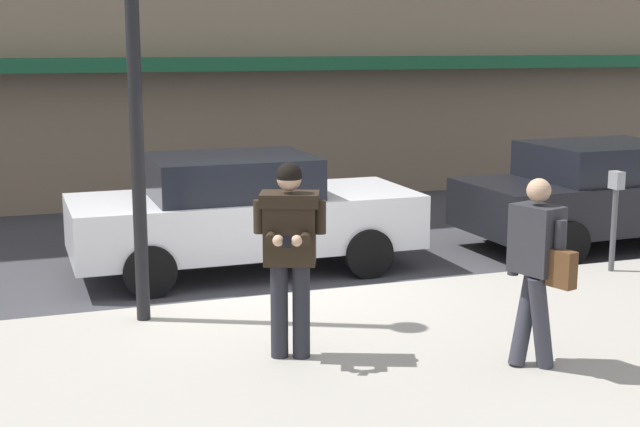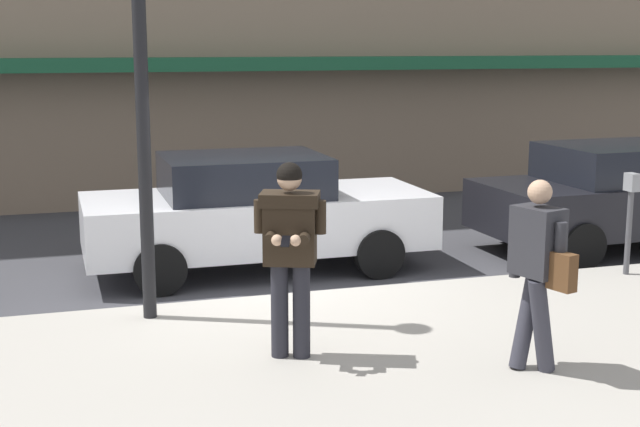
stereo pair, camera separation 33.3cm
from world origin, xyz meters
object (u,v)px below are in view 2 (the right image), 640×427
Objects in this scene: parked_sedan_mid at (255,211)px; parked_sedan_far at (628,195)px; parking_meter at (630,209)px; pedestrian_with_bag at (538,264)px; man_texting_on_phone at (290,239)px; street_lamp_post at (139,26)px.

parked_sedan_mid is 0.99× the size of parked_sedan_far.
pedestrian_with_bag is at bearing -137.29° from parking_meter.
parked_sedan_far is at bearing 29.43° from man_texting_on_phone.
man_texting_on_phone reaches higher than parked_sedan_mid.
parked_sedan_far is 5.95m from pedestrian_with_bag.
parked_sedan_mid is at bearing 106.98° from pedestrian_with_bag.
parking_meter is at bearing 19.05° from man_texting_on_phone.
street_lamp_post is at bearing 140.11° from pedestrian_with_bag.
pedestrian_with_bag is (1.43, -4.70, 0.32)m from parked_sedan_mid.
parked_sedan_far is 7.70m from street_lamp_post.
parked_sedan_mid is 2.65× the size of pedestrian_with_bag.
parked_sedan_mid is 4.74m from parking_meter.
man_texting_on_phone is 0.37× the size of street_lamp_post.
street_lamp_post reaches higher than parked_sedan_far.
parking_meter is at bearing 0.49° from street_lamp_post.
parked_sedan_mid is at bearing 82.05° from man_texting_on_phone.
parked_sedan_mid is 4.92m from pedestrian_with_bag.
street_lamp_post reaches higher than parking_meter.
pedestrian_with_bag is at bearing -133.01° from parked_sedan_far.
parked_sedan_mid is 0.92× the size of street_lamp_post.
street_lamp_post is (-3.05, 2.55, 2.03)m from pedestrian_with_bag.
pedestrian_with_bag is (-4.05, -4.34, 0.32)m from parked_sedan_far.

